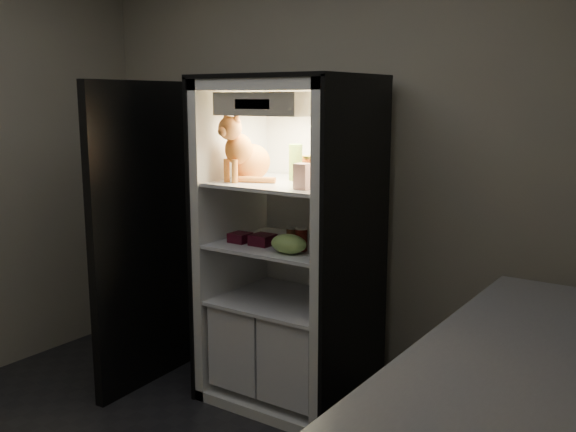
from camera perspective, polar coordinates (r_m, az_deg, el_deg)
name	(u,v)px	position (r m, az deg, el deg)	size (l,w,h in m)	color
room_shell	(88,133)	(2.57, -17.35, 7.03)	(3.60, 3.60, 3.60)	white
refrigerator	(292,266)	(3.72, 0.34, -4.49)	(0.90, 0.72, 1.88)	white
fridge_door	(145,238)	(3.98, -12.57, -1.91)	(0.11, 0.87, 1.85)	black
tabby_cat	(245,154)	(3.62, -3.86, 5.48)	(0.33, 0.38, 0.40)	#C76319
parmesan_shaker	(296,162)	(3.63, 0.68, 4.80)	(0.08, 0.08, 0.20)	#258931
mayo_tub	(316,168)	(3.63, 2.47, 4.28)	(0.10, 0.10, 0.14)	white
salsa_jar	(310,170)	(3.46, 1.99, 4.10)	(0.09, 0.09, 0.16)	maroon
pepper_jar	(325,164)	(3.46, 3.31, 4.64)	(0.13, 0.13, 0.22)	maroon
cream_carton	(303,176)	(3.29, 1.35, 3.55)	(0.08, 0.08, 0.13)	white
soda_can_a	(318,233)	(3.63, 2.65, -1.51)	(0.06, 0.06, 0.12)	black
soda_can_b	(333,238)	(3.51, 4.05, -1.98)	(0.06, 0.06, 0.11)	black
soda_can_c	(301,240)	(3.44, 1.20, -2.12)	(0.07, 0.07, 0.12)	black
condiment_jar	(292,235)	(3.65, 0.36, -1.66)	(0.07, 0.07, 0.09)	brown
grape_bag	(289,244)	(3.39, 0.06, -2.49)	(0.20, 0.15, 0.10)	#88B353
berry_box_left	(240,237)	(3.66, -4.28, -1.92)	(0.11, 0.11, 0.05)	#450B1C
berry_box_right	(263,240)	(3.59, -2.28, -2.12)	(0.12, 0.12, 0.06)	#450B1C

